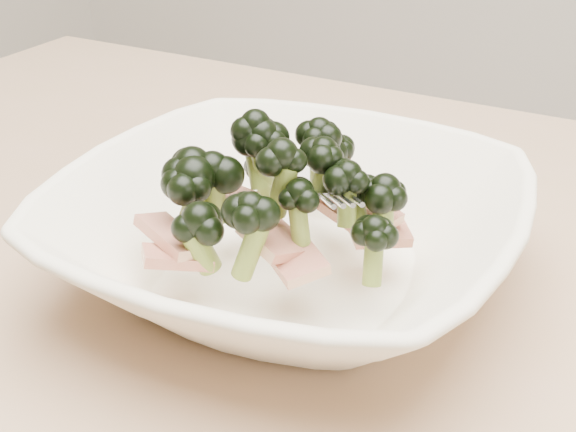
% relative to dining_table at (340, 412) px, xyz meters
% --- Properties ---
extents(dining_table, '(1.20, 0.80, 0.75)m').
position_rel_dining_table_xyz_m(dining_table, '(0.00, 0.00, 0.00)').
color(dining_table, tan).
rests_on(dining_table, ground).
extents(broccoli_dish, '(0.32, 0.32, 0.12)m').
position_rel_dining_table_xyz_m(broccoli_dish, '(-0.04, -0.00, 0.14)').
color(broccoli_dish, white).
rests_on(broccoli_dish, dining_table).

